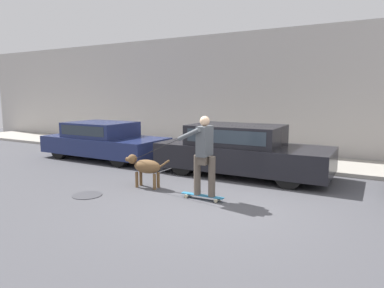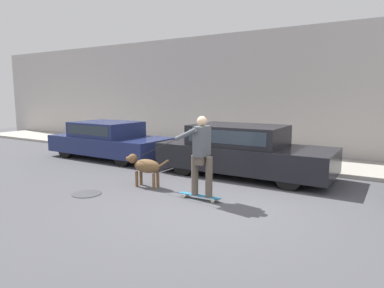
{
  "view_description": "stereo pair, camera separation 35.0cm",
  "coord_description": "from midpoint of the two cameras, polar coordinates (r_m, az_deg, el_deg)",
  "views": [
    {
      "loc": [
        2.66,
        -5.69,
        2.07
      ],
      "look_at": [
        -1.13,
        1.08,
        0.95
      ],
      "focal_mm": 32.0,
      "sensor_mm": 36.0,
      "label": 1
    },
    {
      "loc": [
        2.96,
        -5.51,
        2.07
      ],
      "look_at": [
        -1.13,
        1.08,
        0.95
      ],
      "focal_mm": 32.0,
      "sensor_mm": 36.0,
      "label": 2
    }
  ],
  "objects": [
    {
      "name": "back_wall",
      "position": [
        11.93,
        18.39,
        8.05
      ],
      "size": [
        32.0,
        0.3,
        4.24
      ],
      "color": "#B2ADA8",
      "rests_on": "ground_plane"
    },
    {
      "name": "manhole_cover",
      "position": [
        7.54,
        -15.87,
        -7.99
      ],
      "size": [
        0.61,
        0.61,
        0.01
      ],
      "color": "#38383D",
      "rests_on": "ground_plane"
    },
    {
      "name": "skateboarder",
      "position": [
        6.69,
        3.06,
        -1.47
      ],
      "size": [
        2.33,
        0.57,
        1.66
      ],
      "rotation": [
        0.0,
        0.0,
        3.17
      ],
      "color": "beige",
      "rests_on": "ground_plane"
    },
    {
      "name": "fire_hydrant",
      "position": [
        13.72,
        -17.04,
        0.8
      ],
      "size": [
        0.18,
        0.18,
        0.73
      ],
      "color": "gold",
      "rests_on": "ground_plane"
    },
    {
      "name": "ground_plane",
      "position": [
        6.6,
        5.0,
        -10.11
      ],
      "size": [
        36.0,
        36.0,
        0.0
      ],
      "primitive_type": "plane",
      "color": "#47474C"
    },
    {
      "name": "dog",
      "position": [
        7.77,
        -6.56,
        -3.68
      ],
      "size": [
        1.11,
        0.37,
        0.73
      ],
      "rotation": [
        0.0,
        0.0,
        3.24
      ],
      "color": "brown",
      "rests_on": "ground_plane"
    },
    {
      "name": "parked_car_1",
      "position": [
        8.89,
        9.58,
        -1.21
      ],
      "size": [
        4.41,
        1.76,
        1.3
      ],
      "rotation": [
        0.0,
        0.0,
        0.01
      ],
      "color": "black",
      "rests_on": "ground_plane"
    },
    {
      "name": "parked_car_0",
      "position": [
        11.53,
        -12.77,
        0.59
      ],
      "size": [
        4.11,
        1.8,
        1.19
      ],
      "rotation": [
        0.0,
        0.0,
        -0.01
      ],
      "color": "black",
      "rests_on": "ground_plane"
    },
    {
      "name": "sidewalk_curb",
      "position": [
        10.87,
        16.3,
        -2.82
      ],
      "size": [
        30.0,
        2.24,
        0.1
      ],
      "color": "#A39E93",
      "rests_on": "ground_plane"
    }
  ]
}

